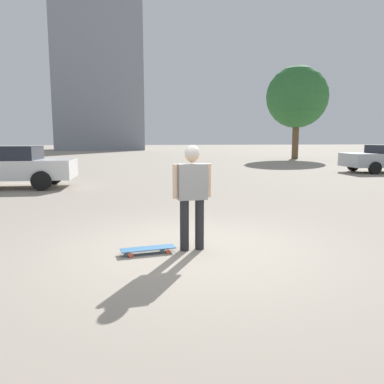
% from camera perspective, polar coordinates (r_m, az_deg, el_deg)
% --- Properties ---
extents(ground_plane, '(220.00, 220.00, 0.00)m').
position_cam_1_polar(ground_plane, '(5.74, 0.00, -8.77)').
color(ground_plane, gray).
extents(person, '(0.58, 0.25, 1.57)m').
position_cam_1_polar(person, '(5.54, 0.00, 0.53)').
color(person, '#262628').
rests_on(person, ground_plane).
extents(skateboard, '(0.82, 0.38, 0.08)m').
position_cam_1_polar(skateboard, '(5.58, -6.72, -8.61)').
color(skateboard, '#336693').
rests_on(skateboard, ground_plane).
extents(car_parked_near, '(4.68, 2.06, 1.43)m').
position_cam_1_polar(car_parked_near, '(14.36, -26.72, 3.54)').
color(car_parked_near, silver).
rests_on(car_parked_near, ground_plane).
extents(building_block_distant, '(13.33, 12.03, 32.48)m').
position_cam_1_polar(building_block_distant, '(65.62, -13.83, 20.63)').
color(building_block_distant, gray).
rests_on(building_block_distant, ground_plane).
extents(tree_distant, '(5.20, 5.20, 7.84)m').
position_cam_1_polar(tree_distant, '(34.00, 15.71, 13.73)').
color(tree_distant, brown).
rests_on(tree_distant, ground_plane).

